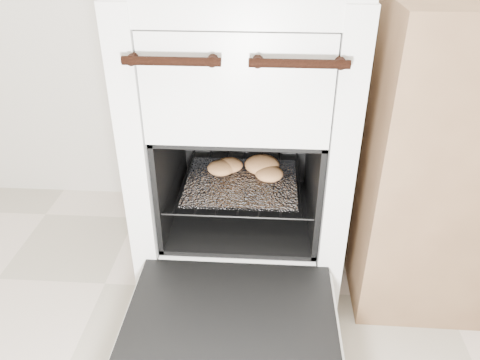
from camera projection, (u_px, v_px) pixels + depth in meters
name	position (u px, v px, depth m)	size (l,w,h in m)	color
stove	(243.00, 143.00, 1.32)	(0.54, 0.60, 0.82)	silver
oven_door	(231.00, 322.00, 1.04)	(0.48, 0.38, 0.03)	black
oven_rack	(242.00, 181.00, 1.31)	(0.39, 0.38, 0.01)	black
foil_sheet	(241.00, 182.00, 1.29)	(0.30, 0.27, 0.01)	silver
baked_rolls	(249.00, 167.00, 1.32)	(0.23, 0.15, 0.05)	tan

